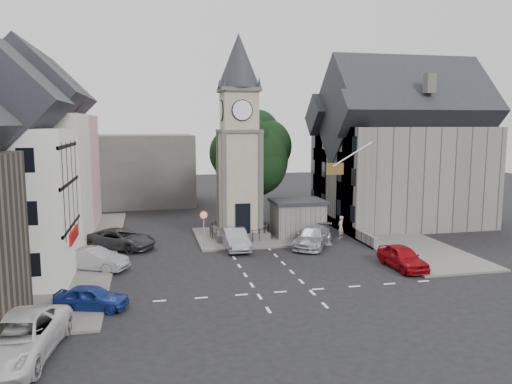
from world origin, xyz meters
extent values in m
plane|color=black|center=(0.00, 0.00, 0.00)|extent=(120.00, 120.00, 0.00)
cube|color=#595651|center=(-12.50, 6.00, 0.07)|extent=(6.00, 30.00, 0.14)
cube|color=#595651|center=(12.00, 8.00, 0.07)|extent=(6.00, 26.00, 0.14)
cube|color=#595651|center=(1.50, 8.00, 0.08)|extent=(10.00, 8.00, 0.16)
cube|color=silver|center=(0.00, -5.50, 0.01)|extent=(20.00, 8.00, 0.01)
cube|color=#4C4944|center=(0.00, 8.00, 0.35)|extent=(4.20, 4.20, 0.70)
torus|color=black|center=(0.00, 8.00, 1.08)|extent=(4.86, 4.86, 0.06)
cube|color=gray|center=(0.00, 8.00, 4.70)|extent=(3.00, 3.00, 8.00)
cube|color=black|center=(0.00, 6.55, 1.90)|extent=(1.20, 0.25, 2.40)
cube|color=#4C4944|center=(0.00, 8.00, 8.70)|extent=(3.30, 3.30, 0.25)
cube|color=gray|center=(0.00, 8.00, 10.30)|extent=(2.70, 2.70, 3.20)
cylinder|color=white|center=(0.00, 6.60, 10.30)|extent=(1.50, 0.12, 1.50)
cube|color=#4C4944|center=(0.00, 8.00, 11.90)|extent=(3.10, 3.10, 0.30)
cone|color=black|center=(0.00, 8.00, 14.15)|extent=(3.40, 3.40, 4.20)
cube|color=slate|center=(4.80, 7.50, 1.40)|extent=(4.00, 3.00, 2.80)
cube|color=black|center=(4.80, 7.50, 2.95)|extent=(4.30, 3.30, 0.25)
cylinder|color=black|center=(2.00, 13.00, 2.20)|extent=(0.70, 0.70, 4.40)
cylinder|color=black|center=(-3.20, 5.50, 1.25)|extent=(0.10, 0.10, 2.50)
cone|color=#A50C0C|center=(-3.20, 5.40, 2.50)|extent=(0.70, 0.06, 0.70)
cone|color=white|center=(-3.20, 5.38, 2.50)|extent=(0.54, 0.04, 0.54)
cube|color=#C7898C|center=(-15.50, 16.00, 5.00)|extent=(7.50, 7.00, 10.00)
cube|color=beige|center=(-15.50, 8.00, 5.00)|extent=(7.50, 7.00, 10.00)
cube|color=silver|center=(-15.50, 0.00, 4.50)|extent=(7.50, 7.00, 9.00)
cube|color=#4C4944|center=(-12.00, 28.00, 4.00)|extent=(20.00, 10.00, 8.00)
cube|color=slate|center=(16.00, 11.00, 4.50)|extent=(14.00, 10.00, 9.00)
cube|color=slate|center=(9.80, 7.50, 4.50)|extent=(1.60, 4.40, 9.00)
cube|color=slate|center=(9.80, 14.50, 4.50)|extent=(1.60, 4.40, 9.00)
cube|color=slate|center=(9.20, 10.00, 0.45)|extent=(0.40, 16.00, 0.90)
cylinder|color=white|center=(8.00, 4.00, 7.00)|extent=(3.17, 0.10, 1.89)
plane|color=#B21414|center=(6.60, 4.00, 5.90)|extent=(1.40, 0.00, 1.40)
imported|color=navy|center=(-10.15, -6.00, 0.63)|extent=(3.94, 2.48, 1.25)
imported|color=gray|center=(-10.69, 1.08, 0.72)|extent=(4.57, 3.29, 1.43)
imported|color=#333336|center=(-9.30, 6.42, 0.75)|extent=(5.85, 5.03, 1.49)
imported|color=gray|center=(-1.00, 4.50, 0.76)|extent=(1.69, 4.66, 1.53)
imported|color=#B0B3B9|center=(4.92, 3.94, 0.76)|extent=(4.62, 5.54, 1.52)
imported|color=#980811|center=(8.71, -2.77, 0.74)|extent=(1.86, 4.38, 1.48)
imported|color=silver|center=(-12.46, -10.96, 0.85)|extent=(3.70, 6.49, 1.71)
imported|color=#AE9C90|center=(8.00, 6.04, 0.93)|extent=(0.80, 0.79, 1.87)
camera|label=1|loc=(-7.26, -31.27, 9.28)|focal=35.00mm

